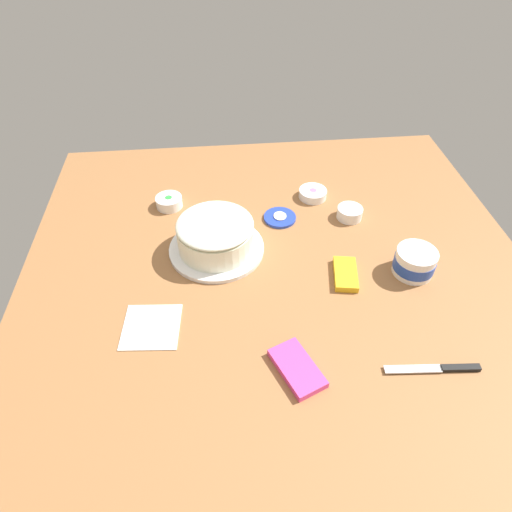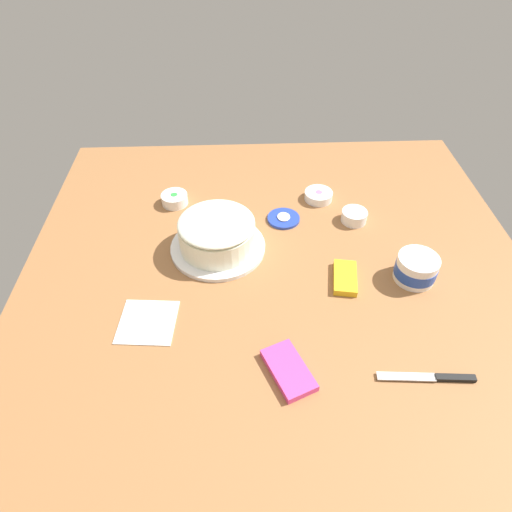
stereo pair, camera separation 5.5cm
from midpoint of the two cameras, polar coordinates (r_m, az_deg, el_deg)
The scene contains 11 objects.
ground_plane at distance 1.34m, azimuth 1.68°, elevation -2.13°, with size 1.54×1.54×0.00m, color #936038.
frosted_cake at distance 1.38m, azimuth -6.31°, elevation 2.49°, with size 0.30×0.30×0.12m.
frosting_tub at distance 1.38m, azimuth 18.56°, elevation -0.71°, with size 0.12×0.12×0.08m.
frosting_tub_lid at distance 1.53m, azimuth 2.03°, elevation 4.93°, with size 0.11×0.11×0.02m.
spreading_knife at distance 1.20m, azimuth 21.34°, elevation -13.26°, with size 0.04×0.24×0.01m.
sprinkle_bowl_green at distance 1.61m, azimuth -12.02°, elevation 6.83°, with size 0.09×0.09×0.04m.
sprinkle_bowl_rainbow at distance 1.55m, azimuth 10.89°, elevation 5.46°, with size 0.09×0.09×0.04m.
sprinkle_bowl_pink at distance 1.63m, azimuth 6.30°, elevation 7.95°, with size 0.10×0.10×0.03m.
candy_box_lower at distance 1.34m, azimuth 10.22°, elevation -2.31°, with size 0.13×0.07×0.02m, color yellow.
candy_box_upper at distance 1.12m, azimuth 3.87°, elevation -14.14°, with size 0.15×0.08×0.02m, color #E53D8E.
paper_napkin at distance 1.24m, azimuth -14.49°, elevation -8.73°, with size 0.15×0.15×0.01m, color white.
Camera 1 is at (-0.93, 0.16, 0.96)m, focal length 31.31 mm.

